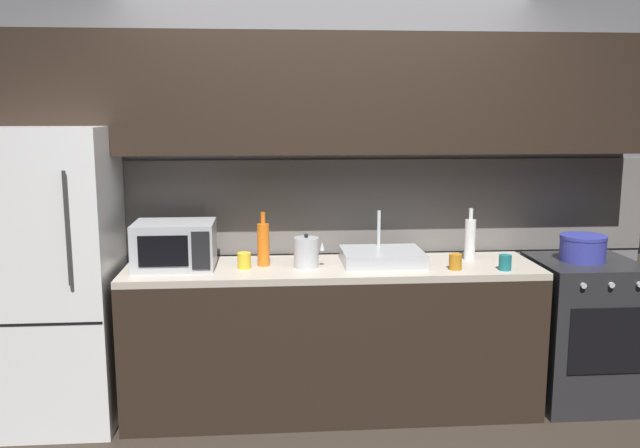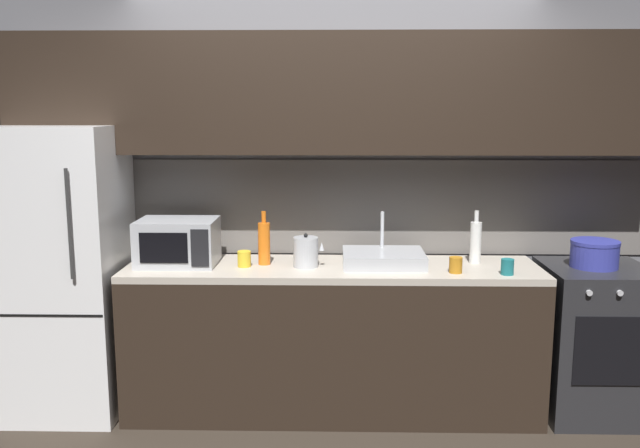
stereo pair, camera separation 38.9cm
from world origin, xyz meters
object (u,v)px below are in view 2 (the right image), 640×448
refrigerator (65,271)px  oven_range (593,340)px  wine_bottle_orange (264,243)px  cooking_pot (595,254)px  microwave (178,242)px  kettle (306,252)px  mug_amber (456,265)px  wine_bottle_white (476,242)px  mug_teal (507,267)px  mug_yellow (244,259)px

refrigerator → oven_range: (3.16, -0.00, -0.41)m
oven_range → wine_bottle_orange: size_ratio=2.81×
wine_bottle_orange → cooking_pot: wine_bottle_orange is taller
refrigerator → oven_range: 3.19m
microwave → kettle: bearing=-3.3°
refrigerator → mug_amber: (2.30, -0.16, 0.09)m
wine_bottle_white → mug_amber: (-0.16, -0.25, -0.08)m
mug_teal → cooking_pot: 0.59m
kettle → mug_yellow: 0.37m
oven_range → wine_bottle_white: bearing=172.2°
microwave → mug_yellow: microwave is taller
wine_bottle_orange → microwave: bearing=-178.9°
kettle → microwave: bearing=176.7°
mug_yellow → mug_teal: 1.50m
microwave → wine_bottle_orange: bearing=1.1°
mug_teal → mug_amber: bearing=172.6°
kettle → cooking_pot: bearing=0.9°
wine_bottle_white → mug_yellow: (-1.38, -0.13, -0.08)m
mug_amber → kettle: bearing=171.2°
microwave → wine_bottle_orange: (0.51, 0.01, -0.00)m
kettle → wine_bottle_orange: 0.26m
wine_bottle_white → wine_bottle_orange: 1.27m
microwave → mug_amber: microwave is taller
mug_teal → mug_amber: (-0.28, 0.04, 0.00)m
kettle → mug_yellow: size_ratio=2.14×
kettle → mug_amber: kettle is taller
wine_bottle_orange → mug_teal: (1.38, -0.22, -0.09)m
microwave → kettle: size_ratio=2.31×
microwave → wine_bottle_orange: size_ratio=1.44×
mug_amber → mug_yellow: bearing=174.2°
oven_range → cooking_pot: 0.53m
oven_range → mug_teal: size_ratio=10.08×
oven_range → kettle: bearing=-179.2°
refrigerator → microwave: 0.70m
oven_range → kettle: 1.80m
kettle → wine_bottle_orange: wine_bottle_orange is taller
oven_range → cooking_pot: bearing=177.2°
wine_bottle_orange → mug_yellow: size_ratio=3.44×
refrigerator → wine_bottle_orange: refrigerator is taller
refrigerator → mug_amber: size_ratio=18.95×
mug_yellow → mug_teal: size_ratio=1.04×
wine_bottle_white → mug_amber: 0.31m
mug_yellow → mug_teal: (1.50, -0.16, -0.00)m
refrigerator → mug_amber: refrigerator is taller
refrigerator → mug_amber: bearing=-3.9°
kettle → oven_range: bearing=0.8°
oven_range → mug_teal: bearing=-161.7°
oven_range → wine_bottle_orange: wine_bottle_orange is taller
wine_bottle_white → mug_amber: size_ratio=3.50×
oven_range → wine_bottle_white: wine_bottle_white is taller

